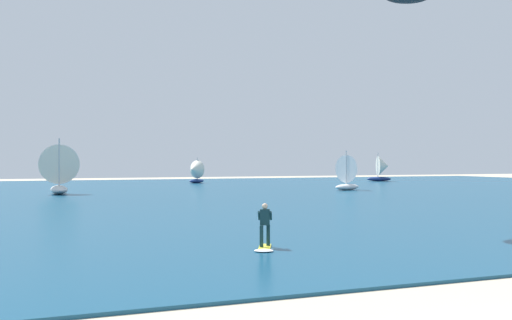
# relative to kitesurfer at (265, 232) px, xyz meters

# --- Properties ---
(ocean) EXTENTS (160.00, 90.00, 0.10)m
(ocean) POSITION_rel_kitesurfer_xyz_m (0.68, 37.93, -0.65)
(ocean) COLOR navy
(ocean) RESTS_ON ground
(kitesurfer) EXTENTS (1.33, 2.01, 1.67)m
(kitesurfer) POSITION_rel_kitesurfer_xyz_m (0.00, 0.00, 0.00)
(kitesurfer) COLOR yellow
(kitesurfer) RESTS_ON ocean
(sailboat_near_shore) EXTENTS (3.43, 3.24, 3.81)m
(sailboat_near_shore) POSITION_rel_kitesurfer_xyz_m (14.27, 62.49, 1.14)
(sailboat_near_shore) COLOR navy
(sailboat_near_shore) RESTS_ON ocean
(sailboat_center_horizon) EXTENTS (3.97, 3.52, 4.46)m
(sailboat_center_horizon) POSITION_rel_kitesurfer_xyz_m (25.41, 36.65, 1.44)
(sailboat_center_horizon) COLOR white
(sailboat_center_horizon) RESTS_ON ocean
(sailboat_outermost) EXTENTS (4.14, 3.69, 4.65)m
(sailboat_outermost) POSITION_rel_kitesurfer_xyz_m (44.95, 59.43, 1.53)
(sailboat_outermost) COLOR navy
(sailboat_outermost) RESTS_ON ocean
(sailboat_mid_right) EXTENTS (3.96, 4.69, 5.52)m
(sailboat_mid_right) POSITION_rel_kitesurfer_xyz_m (-5.70, 40.69, 1.92)
(sailboat_mid_right) COLOR silver
(sailboat_mid_right) RESTS_ON ocean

